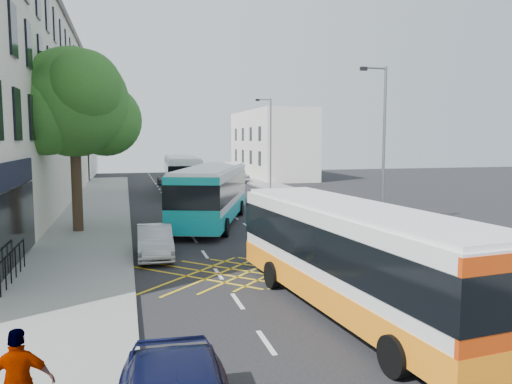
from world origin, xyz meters
TOP-DOWN VIEW (x-y plane):
  - ground at (0.00, 0.00)m, footprint 120.00×120.00m
  - pavement_left at (-8.50, 15.00)m, footprint 5.00×70.00m
  - pavement_right at (7.50, 15.00)m, footprint 3.00×70.00m
  - terrace_far at (-14.00, 55.00)m, footprint 8.00×20.00m
  - building_right at (11.00, 48.00)m, footprint 6.00×18.00m
  - street_tree at (-8.51, 14.97)m, footprint 6.30×5.70m
  - lamp_near at (6.20, 12.00)m, footprint 1.45×0.15m
  - lamp_far at (6.20, 32.00)m, footprint 1.45×0.15m
  - railings at (-9.70, 5.30)m, footprint 0.08×5.60m
  - bus_near at (-0.44, 1.30)m, footprint 3.40×10.44m
  - bus_mid at (-1.67, 16.24)m, footprint 6.06×11.32m
  - bus_far at (-1.60, 31.79)m, footprint 3.23×11.37m
  - motorbike at (-0.80, -2.88)m, footprint 0.77×1.97m
  - parked_car_silver at (-5.16, 9.04)m, footprint 1.39×3.79m
  - red_hatchback at (4.17, 14.05)m, footprint 2.15×5.01m
  - distant_car_grey at (-1.94, 39.35)m, footprint 2.40×4.39m
  - distant_car_silver at (5.50, 41.45)m, footprint 1.96×3.92m
  - distant_car_dark at (5.11, 44.03)m, footprint 1.62×4.20m
  - pedestrian_far at (-7.79, -2.78)m, footprint 1.00×0.44m

SIDE VIEW (x-z plane):
  - ground at x=0.00m, z-range 0.00..0.00m
  - pavement_left at x=-8.50m, z-range 0.00..0.15m
  - pavement_right at x=7.50m, z-range 0.00..0.15m
  - distant_car_grey at x=-1.94m, z-range 0.00..1.17m
  - parked_car_silver at x=-5.16m, z-range 0.00..1.24m
  - distant_car_silver at x=5.50m, z-range 0.00..1.28m
  - distant_car_dark at x=5.11m, z-range 0.00..1.37m
  - red_hatchback at x=4.17m, z-range 0.00..1.44m
  - railings at x=-9.70m, z-range 0.15..1.29m
  - motorbike at x=-0.80m, z-range -0.05..1.74m
  - pedestrian_far at x=-7.79m, z-range 0.15..1.84m
  - bus_near at x=-0.44m, z-range 0.08..2.96m
  - bus_mid at x=-1.67m, z-range 0.08..3.20m
  - bus_far at x=-1.60m, z-range 0.08..3.25m
  - building_right at x=11.00m, z-range 0.00..8.00m
  - lamp_near at x=6.20m, z-range 0.62..8.62m
  - lamp_far at x=6.20m, z-range 0.62..8.62m
  - terrace_far at x=-14.00m, z-range 0.00..10.00m
  - street_tree at x=-8.51m, z-range 1.89..10.69m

